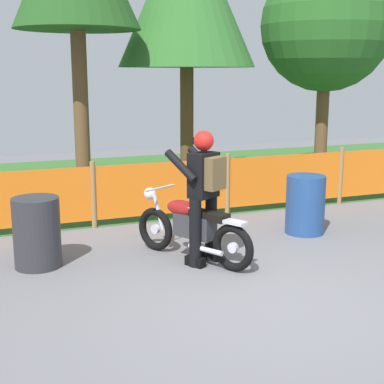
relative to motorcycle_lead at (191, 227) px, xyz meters
The scene contains 8 objects.
ground 1.60m from the motorcycle_lead, 79.89° to the right, with size 24.00×24.00×0.02m, color slate.
grass_verge 5.53m from the motorcycle_lead, 87.18° to the left, with size 24.00×7.08×0.01m, color #386B2D.
barrier_fence 1.99m from the motorcycle_lead, 82.16° to the left, with size 11.47×0.08×1.05m.
tree_near_right 7.01m from the motorcycle_lead, 41.66° to the left, with size 2.84×2.84×4.79m.
motorcycle_lead is the anchor object (origin of this frame).
rider_lead 0.56m from the motorcycle_lead, 60.22° to the right, with size 0.71×0.79×1.69m.
oil_drum 1.93m from the motorcycle_lead, 166.56° to the left, with size 0.58×0.58×0.88m, color #2D2D33.
spare_drum 2.11m from the motorcycle_lead, 14.86° to the left, with size 0.58×0.58×0.88m, color navy.
Camera 1 is at (-2.74, -4.94, 2.39)m, focal length 52.35 mm.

